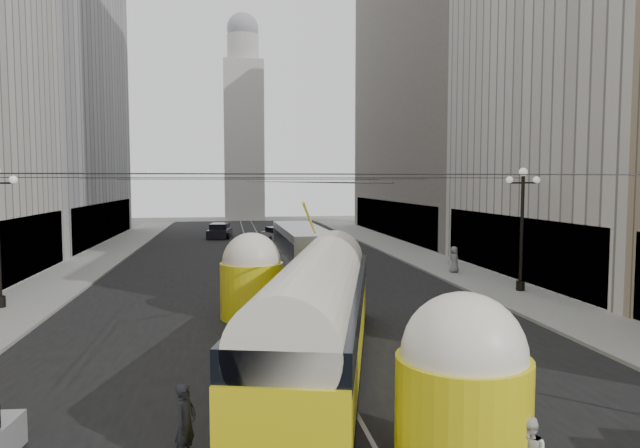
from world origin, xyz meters
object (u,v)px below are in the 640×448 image
object	(u,v)px
pedestrian_crossing_a	(186,423)
streetcar	(319,310)
city_bus	(302,249)
pedestrian_sidewalk_right	(454,259)

from	to	relation	value
pedestrian_crossing_a	streetcar	bearing A→B (deg)	-8.14
city_bus	pedestrian_crossing_a	xyz separation A→B (m)	(-5.36, -23.02, -0.81)
pedestrian_sidewalk_right	city_bus	bearing A→B (deg)	-26.22
city_bus	pedestrian_crossing_a	distance (m)	23.65
streetcar	pedestrian_crossing_a	distance (m)	6.74
streetcar	city_bus	xyz separation A→B (m)	(1.70, 17.45, -0.17)
streetcar	pedestrian_crossing_a	xyz separation A→B (m)	(-3.66, -5.57, -0.98)
streetcar	city_bus	world-z (taller)	streetcar
city_bus	pedestrian_sidewalk_right	size ratio (longest dim) A/B	7.25
streetcar	pedestrian_crossing_a	bearing A→B (deg)	-123.34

